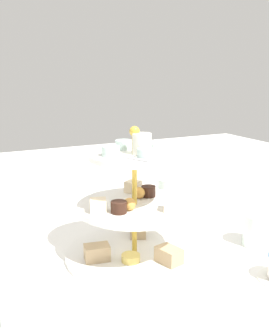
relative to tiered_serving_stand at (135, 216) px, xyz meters
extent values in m
plane|color=white|center=(0.00, 0.00, -0.09)|extent=(2.40, 2.40, 0.00)
cylinder|color=white|center=(0.00, 0.00, -0.08)|extent=(0.28, 0.28, 0.01)
cylinder|color=white|center=(0.00, 0.00, 0.02)|extent=(0.23, 0.23, 0.01)
cylinder|color=white|center=(0.00, 0.00, 0.12)|extent=(0.18, 0.18, 0.01)
cylinder|color=gold|center=(0.00, 0.00, 0.04)|extent=(0.01, 0.01, 0.26)
sphere|color=gold|center=(0.00, 0.00, 0.17)|extent=(0.02, 0.02, 0.02)
cube|color=tan|center=(0.07, 0.04, -0.06)|extent=(0.05, 0.04, 0.03)
cube|color=tan|center=(-0.07, 0.04, -0.06)|extent=(0.06, 0.05, 0.03)
cube|color=tan|center=(0.00, -0.08, -0.06)|extent=(0.04, 0.05, 0.03)
cylinder|color=#E5C660|center=(0.03, -0.03, -0.07)|extent=(0.04, 0.04, 0.01)
cylinder|color=#381E14|center=(0.03, -0.05, 0.03)|extent=(0.03, 0.03, 0.02)
cylinder|color=#381E14|center=(-0.03, 0.05, 0.03)|extent=(0.03, 0.03, 0.02)
cube|color=beige|center=(0.06, 0.05, 0.04)|extent=(0.04, 0.04, 0.02)
cube|color=beige|center=(-0.07, 0.03, 0.04)|extent=(0.04, 0.04, 0.02)
cube|color=beige|center=(0.01, -0.08, 0.04)|extent=(0.04, 0.04, 0.02)
sphere|color=gold|center=(-0.03, 0.02, 0.04)|extent=(0.02, 0.02, 0.02)
sphere|color=gold|center=(0.03, -0.02, 0.04)|extent=(0.02, 0.02, 0.02)
cylinder|color=silver|center=(0.00, 0.05, 0.13)|extent=(0.03, 0.03, 0.02)
cylinder|color=silver|center=(-0.05, 0.00, 0.13)|extent=(0.03, 0.03, 0.02)
cylinder|color=silver|center=(0.00, -0.05, 0.13)|extent=(0.03, 0.03, 0.02)
cylinder|color=silver|center=(0.05, 0.00, 0.13)|extent=(0.03, 0.03, 0.02)
cylinder|color=white|center=(0.01, 0.01, 0.15)|extent=(0.04, 0.04, 0.04)
cube|color=silver|center=(-0.04, -0.03, 0.13)|extent=(0.09, 0.03, 0.00)
cube|color=silver|center=(0.04, -0.03, 0.13)|extent=(0.09, 0.04, 0.00)
cylinder|color=silver|center=(0.12, -0.24, -0.03)|extent=(0.07, 0.07, 0.11)
cylinder|color=silver|center=(0.07, 0.26, -0.05)|extent=(0.06, 0.06, 0.07)
cube|color=silver|center=(-0.26, -0.18, -0.09)|extent=(0.09, 0.16, 0.00)
cylinder|color=silver|center=(-0.17, 0.18, -0.04)|extent=(0.06, 0.06, 0.10)
camera|label=1|loc=(0.66, -0.33, 0.28)|focal=42.36mm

